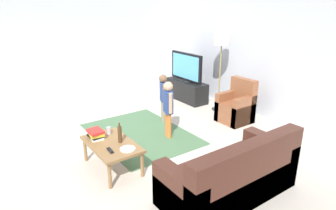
{
  "coord_description": "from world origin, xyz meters",
  "views": [
    {
      "loc": [
        4.02,
        -2.25,
        2.37
      ],
      "look_at": [
        0.0,
        0.6,
        0.65
      ],
      "focal_mm": 31.48,
      "sensor_mm": 36.0,
      "label": 1
    }
  ],
  "objects_px": {
    "coffee_table": "(112,146)",
    "bottle": "(120,134)",
    "tv_stand": "(186,91)",
    "tv_remote": "(110,150)",
    "plate": "(128,149)",
    "couch": "(234,178)",
    "armchair": "(237,108)",
    "soda_can": "(109,131)",
    "child_center": "(168,104)",
    "floor_lamp": "(222,43)",
    "tv": "(186,67)",
    "child_near_tv": "(163,94)",
    "book_stack": "(96,134)"
  },
  "relations": [
    {
      "from": "book_stack",
      "to": "soda_can",
      "type": "relative_size",
      "value": 2.42
    },
    {
      "from": "couch",
      "to": "child_center",
      "type": "distance_m",
      "value": 2.03
    },
    {
      "from": "floor_lamp",
      "to": "soda_can",
      "type": "distance_m",
      "value": 3.28
    },
    {
      "from": "tv_remote",
      "to": "plate",
      "type": "distance_m",
      "value": 0.24
    },
    {
      "from": "armchair",
      "to": "child_center",
      "type": "xyz_separation_m",
      "value": [
        -0.21,
        -1.61,
        0.34
      ]
    },
    {
      "from": "couch",
      "to": "child_near_tv",
      "type": "height_order",
      "value": "child_near_tv"
    },
    {
      "from": "child_center",
      "to": "bottle",
      "type": "height_order",
      "value": "child_center"
    },
    {
      "from": "book_stack",
      "to": "soda_can",
      "type": "height_order",
      "value": "book_stack"
    },
    {
      "from": "floor_lamp",
      "to": "book_stack",
      "type": "relative_size",
      "value": 6.13
    },
    {
      "from": "soda_can",
      "to": "plate",
      "type": "distance_m",
      "value": 0.62
    },
    {
      "from": "tv_remote",
      "to": "coffee_table",
      "type": "bearing_deg",
      "value": 156.06
    },
    {
      "from": "tv_stand",
      "to": "floor_lamp",
      "type": "distance_m",
      "value": 1.64
    },
    {
      "from": "floor_lamp",
      "to": "child_near_tv",
      "type": "xyz_separation_m",
      "value": [
        -0.16,
        -1.44,
        -0.94
      ]
    },
    {
      "from": "plate",
      "to": "tv",
      "type": "bearing_deg",
      "value": 128.44
    },
    {
      "from": "floor_lamp",
      "to": "soda_can",
      "type": "relative_size",
      "value": 14.83
    },
    {
      "from": "armchair",
      "to": "plate",
      "type": "height_order",
      "value": "armchair"
    },
    {
      "from": "bottle",
      "to": "floor_lamp",
      "type": "bearing_deg",
      "value": 108.42
    },
    {
      "from": "armchair",
      "to": "bottle",
      "type": "bearing_deg",
      "value": -84.61
    },
    {
      "from": "couch",
      "to": "tv_remote",
      "type": "distance_m",
      "value": 1.7
    },
    {
      "from": "tv_stand",
      "to": "armchair",
      "type": "relative_size",
      "value": 1.33
    },
    {
      "from": "couch",
      "to": "plate",
      "type": "height_order",
      "value": "couch"
    },
    {
      "from": "tv",
      "to": "floor_lamp",
      "type": "xyz_separation_m",
      "value": [
        0.99,
        0.17,
        0.7
      ]
    },
    {
      "from": "coffee_table",
      "to": "bottle",
      "type": "bearing_deg",
      "value": 67.38
    },
    {
      "from": "child_near_tv",
      "to": "bottle",
      "type": "height_order",
      "value": "child_near_tv"
    },
    {
      "from": "armchair",
      "to": "bottle",
      "type": "xyz_separation_m",
      "value": [
        0.27,
        -2.82,
        0.25
      ]
    },
    {
      "from": "armchair",
      "to": "soda_can",
      "type": "bearing_deg",
      "value": -91.7
    },
    {
      "from": "tv",
      "to": "bottle",
      "type": "bearing_deg",
      "value": -54.85
    },
    {
      "from": "child_center",
      "to": "book_stack",
      "type": "xyz_separation_m",
      "value": [
        0.14,
        -1.44,
        -0.14
      ]
    },
    {
      "from": "coffee_table",
      "to": "soda_can",
      "type": "bearing_deg",
      "value": 161.57
    },
    {
      "from": "book_stack",
      "to": "bottle",
      "type": "height_order",
      "value": "bottle"
    },
    {
      "from": "soda_can",
      "to": "plate",
      "type": "relative_size",
      "value": 0.55
    },
    {
      "from": "child_near_tv",
      "to": "soda_can",
      "type": "distance_m",
      "value": 1.79
    },
    {
      "from": "tv_stand",
      "to": "coffee_table",
      "type": "bearing_deg",
      "value": -56.82
    },
    {
      "from": "bottle",
      "to": "tv_remote",
      "type": "xyz_separation_m",
      "value": [
        0.17,
        -0.24,
        -0.12
      ]
    },
    {
      "from": "book_stack",
      "to": "tv_remote",
      "type": "relative_size",
      "value": 1.71
    },
    {
      "from": "child_center",
      "to": "soda_can",
      "type": "distance_m",
      "value": 1.24
    },
    {
      "from": "couch",
      "to": "child_center",
      "type": "relative_size",
      "value": 1.7
    },
    {
      "from": "couch",
      "to": "tv_remote",
      "type": "bearing_deg",
      "value": -141.12
    },
    {
      "from": "floor_lamp",
      "to": "book_stack",
      "type": "xyz_separation_m",
      "value": [
        0.67,
        -3.25,
        -1.05
      ]
    },
    {
      "from": "child_near_tv",
      "to": "plate",
      "type": "height_order",
      "value": "child_near_tv"
    },
    {
      "from": "tv_stand",
      "to": "soda_can",
      "type": "relative_size",
      "value": 10.0
    },
    {
      "from": "coffee_table",
      "to": "bottle",
      "type": "relative_size",
      "value": 3.24
    },
    {
      "from": "child_center",
      "to": "bottle",
      "type": "relative_size",
      "value": 3.42
    },
    {
      "from": "child_near_tv",
      "to": "armchair",
      "type": "bearing_deg",
      "value": 54.25
    },
    {
      "from": "floor_lamp",
      "to": "coffee_table",
      "type": "distance_m",
      "value": 3.47
    },
    {
      "from": "soda_can",
      "to": "child_near_tv",
      "type": "bearing_deg",
      "value": 117.14
    },
    {
      "from": "coffee_table",
      "to": "floor_lamp",
      "type": "bearing_deg",
      "value": 106.93
    },
    {
      "from": "couch",
      "to": "floor_lamp",
      "type": "distance_m",
      "value": 3.54
    },
    {
      "from": "child_center",
      "to": "plate",
      "type": "bearing_deg",
      "value": -58.77
    },
    {
      "from": "child_center",
      "to": "coffee_table",
      "type": "bearing_deg",
      "value": -72.31
    }
  ]
}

